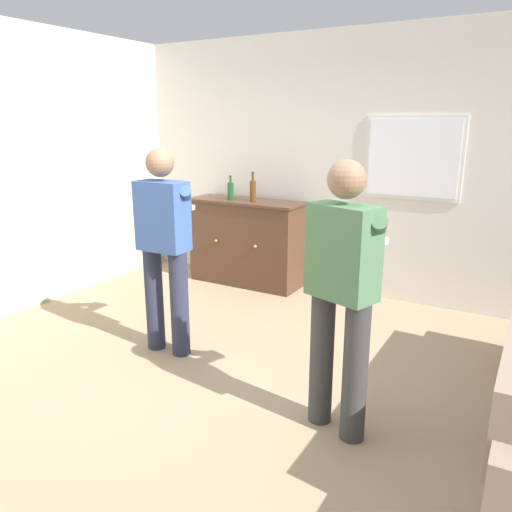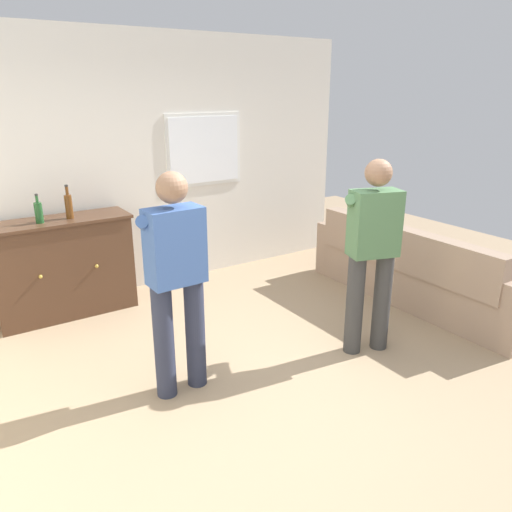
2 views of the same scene
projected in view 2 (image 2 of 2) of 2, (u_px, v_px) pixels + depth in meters
The scene contains 8 objects.
ground at pixel (288, 385), 3.91m from camera, with size 10.40×10.40×0.00m, color #9E8466.
wall_back_with_window at pixel (148, 164), 5.57m from camera, with size 5.20×0.15×2.80m.
couch at pixel (412, 274), 5.31m from camera, with size 0.57×2.58×0.85m.
sideboard_cabinet at pixel (64, 267), 4.99m from camera, with size 1.35×0.49×1.00m.
bottle_wine_green at pixel (69, 206), 4.83m from camera, with size 0.07×0.07×0.33m.
bottle_liquor_amber at pixel (39, 212), 4.67m from camera, with size 0.07×0.07×0.28m.
person_standing_left at pixel (176, 275), 3.57m from camera, with size 0.56×0.48×1.68m.
person_standing_right at pixel (372, 248), 4.16m from camera, with size 0.53×0.52×1.68m.
Camera 2 is at (-2.07, -2.68, 2.21)m, focal length 35.00 mm.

